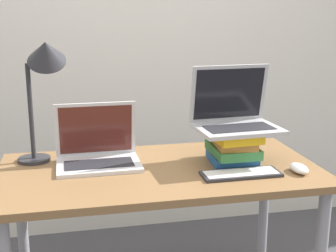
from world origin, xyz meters
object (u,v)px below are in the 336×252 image
at_px(book_stack, 232,146).
at_px(desk_lamp, 44,66).
at_px(laptop_on_books, 235,117).
at_px(mouse, 299,168).
at_px(laptop_left, 98,152).
at_px(wireless_keyboard, 241,174).

relative_size(book_stack, desk_lamp, 0.48).
bearing_deg(desk_lamp, laptop_on_books, -10.98).
bearing_deg(laptop_on_books, mouse, -42.26).
bearing_deg(laptop_left, book_stack, -10.05).
xyz_separation_m(book_stack, mouse, (0.22, -0.18, -0.06)).
distance_m(book_stack, mouse, 0.29).
distance_m(laptop_on_books, mouse, 0.34).
xyz_separation_m(laptop_left, wireless_keyboard, (0.55, -0.26, -0.04)).
distance_m(mouse, desk_lamp, 1.12).
bearing_deg(wireless_keyboard, laptop_on_books, 80.17).
height_order(laptop_on_books, wireless_keyboard, laptop_on_books).
xyz_separation_m(book_stack, wireless_keyboard, (-0.02, -0.16, -0.07)).
xyz_separation_m(laptop_left, desk_lamp, (-0.20, 0.07, 0.37)).
bearing_deg(mouse, wireless_keyboard, 176.11).
height_order(wireless_keyboard, mouse, mouse).
xyz_separation_m(laptop_on_books, desk_lamp, (-0.78, 0.15, 0.22)).
distance_m(laptop_left, laptop_on_books, 0.60).
distance_m(laptop_on_books, wireless_keyboard, 0.26).
bearing_deg(book_stack, mouse, -38.71).
relative_size(mouse, desk_lamp, 0.20).
xyz_separation_m(wireless_keyboard, desk_lamp, (-0.75, 0.33, 0.41)).
height_order(laptop_left, mouse, laptop_left).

